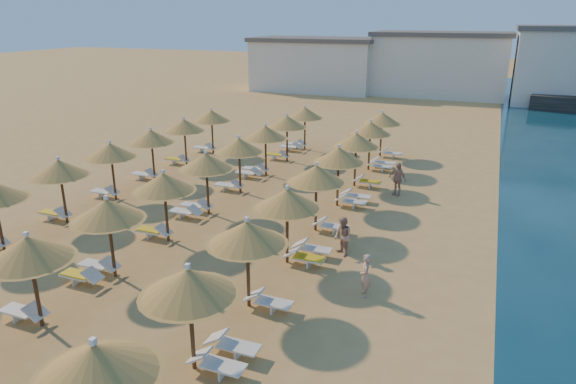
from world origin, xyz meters
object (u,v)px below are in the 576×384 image
at_px(parasol_row_west, 186,172).
at_px(beachgoer_a, 365,275).
at_px(beachgoer_b, 343,237).
at_px(parasol_row_east, 303,187).
at_px(beachgoer_c, 397,179).

xyz_separation_m(parasol_row_west, beachgoer_a, (8.83, -3.06, -1.80)).
bearing_deg(parasol_row_west, beachgoer_b, -2.34).
height_order(parasol_row_east, parasol_row_west, same).
height_order(parasol_row_east, beachgoer_c, parasol_row_east).
distance_m(parasol_row_west, beachgoer_b, 7.47).
distance_m(beachgoer_b, beachgoer_c, 8.13).
bearing_deg(beachgoer_c, beachgoer_a, -59.68).
distance_m(parasol_row_east, beachgoer_a, 4.90).
relative_size(beachgoer_a, beachgoer_b, 0.96).
relative_size(parasol_row_west, beachgoer_b, 20.67).
height_order(parasol_row_east, beachgoer_a, parasol_row_east).
bearing_deg(parasol_row_west, beachgoer_c, 44.54).
height_order(beachgoer_b, beachgoer_c, beachgoer_c).
xyz_separation_m(parasol_row_east, parasol_row_west, (-5.45, 0.00, 0.00)).
relative_size(parasol_row_west, beachgoer_c, 18.51).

